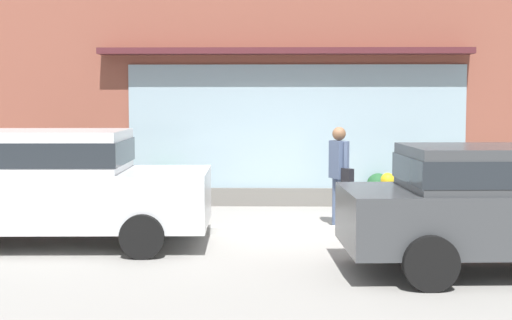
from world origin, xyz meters
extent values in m
plane|color=gray|center=(0.00, 0.00, 0.00)|extent=(60.00, 60.00, 0.00)
cube|color=#B2B2AD|center=(0.00, -0.20, 0.06)|extent=(14.00, 0.24, 0.12)
cube|color=brown|center=(0.00, 3.20, 2.27)|extent=(14.00, 0.36, 4.55)
cube|color=#8CA5B2|center=(0.24, 3.00, 1.58)|extent=(6.71, 0.03, 2.47)
cube|color=#4C1E23|center=(0.00, 2.85, 3.07)|extent=(7.31, 0.56, 0.12)
cube|color=#605E59|center=(0.00, 2.98, 0.18)|extent=(7.11, 0.20, 0.36)
cylinder|color=gold|center=(1.70, 0.61, 0.03)|extent=(0.34, 0.34, 0.06)
cylinder|color=gold|center=(1.70, 0.61, 0.39)|extent=(0.22, 0.22, 0.65)
sphere|color=gold|center=(1.70, 0.61, 0.78)|extent=(0.24, 0.24, 0.24)
cylinder|color=gold|center=(1.55, 0.61, 0.42)|extent=(0.10, 0.09, 0.09)
cylinder|color=gold|center=(1.85, 0.61, 0.42)|extent=(0.10, 0.09, 0.09)
cylinder|color=gold|center=(1.70, 0.46, 0.42)|extent=(0.09, 0.10, 0.09)
cylinder|color=#475675|center=(0.89, 0.32, 0.41)|extent=(0.12, 0.12, 0.83)
cylinder|color=#475675|center=(0.82, 0.48, 0.41)|extent=(0.12, 0.12, 0.83)
cube|color=#475675|center=(0.85, 0.40, 1.14)|extent=(0.32, 0.38, 0.62)
sphere|color=brown|center=(0.85, 0.40, 1.57)|extent=(0.22, 0.22, 0.22)
cylinder|color=#475675|center=(0.95, 0.21, 1.15)|extent=(0.08, 0.08, 0.59)
cylinder|color=#475675|center=(0.76, 0.59, 1.15)|extent=(0.08, 0.08, 0.59)
cube|color=black|center=(0.97, 0.12, 0.88)|extent=(0.20, 0.26, 0.28)
cube|color=#383A3D|center=(2.60, -2.81, 1.28)|extent=(2.48, 1.70, 0.57)
cube|color=#1E2328|center=(2.60, -2.81, 1.28)|extent=(2.53, 1.72, 0.31)
cylinder|color=black|center=(1.42, -1.98, 0.32)|extent=(0.64, 0.21, 0.63)
cylinder|color=black|center=(1.51, -3.75, 0.32)|extent=(0.64, 0.21, 0.63)
cube|color=silver|center=(-3.38, -1.21, 0.70)|extent=(4.46, 2.00, 0.80)
cube|color=silver|center=(-3.60, -1.21, 1.37)|extent=(2.48, 1.79, 0.63)
cube|color=#1E2328|center=(-3.60, -1.21, 1.37)|extent=(2.52, 1.81, 0.34)
cylinder|color=black|center=(-2.05, -0.21, 0.30)|extent=(0.61, 0.20, 0.60)
cylinder|color=black|center=(-1.99, -2.11, 0.30)|extent=(0.61, 0.20, 0.60)
cylinder|color=#33473D|center=(1.84, 2.77, 0.15)|extent=(0.45, 0.45, 0.29)
sphere|color=#23562D|center=(1.84, 2.77, 0.45)|extent=(0.45, 0.45, 0.45)
sphere|color=#B266B7|center=(1.91, 2.80, 0.53)|extent=(0.11, 0.11, 0.11)
sphere|color=#E5C64C|center=(1.78, 2.69, 0.53)|extent=(0.10, 0.10, 0.10)
sphere|color=#E5C64C|center=(1.78, 2.72, 0.59)|extent=(0.09, 0.09, 0.09)
cylinder|color=#9E6042|center=(2.83, 2.72, 0.14)|extent=(0.30, 0.30, 0.28)
sphere|color=#23562D|center=(2.83, 2.72, 0.46)|extent=(0.42, 0.42, 0.42)
cylinder|color=#B7B2A3|center=(-4.71, 2.69, 0.17)|extent=(0.51, 0.51, 0.35)
cone|color=#4C934C|center=(-4.71, 2.69, 0.66)|extent=(0.46, 0.46, 0.63)
cylinder|color=#4C4C51|center=(3.59, 2.37, 0.10)|extent=(0.43, 0.43, 0.21)
cone|color=#2D6B33|center=(3.59, 2.37, 0.71)|extent=(0.39, 0.39, 1.01)
cylinder|color=#9E6042|center=(-2.35, 2.79, 0.20)|extent=(0.52, 0.52, 0.39)
sphere|color=#4C934C|center=(-2.35, 2.79, 0.56)|extent=(0.48, 0.48, 0.48)
sphere|color=#B266B7|center=(-2.31, 2.64, 0.62)|extent=(0.09, 0.09, 0.09)
sphere|color=#DB4C7A|center=(-2.36, 2.93, 0.68)|extent=(0.14, 0.14, 0.14)
cylinder|color=#9E6042|center=(-3.91, 2.51, 0.13)|extent=(0.52, 0.52, 0.27)
sphere|color=#2D6B33|center=(-3.91, 2.51, 0.58)|extent=(0.74, 0.74, 0.74)
camera|label=1|loc=(-0.25, -12.00, 2.13)|focal=52.77mm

